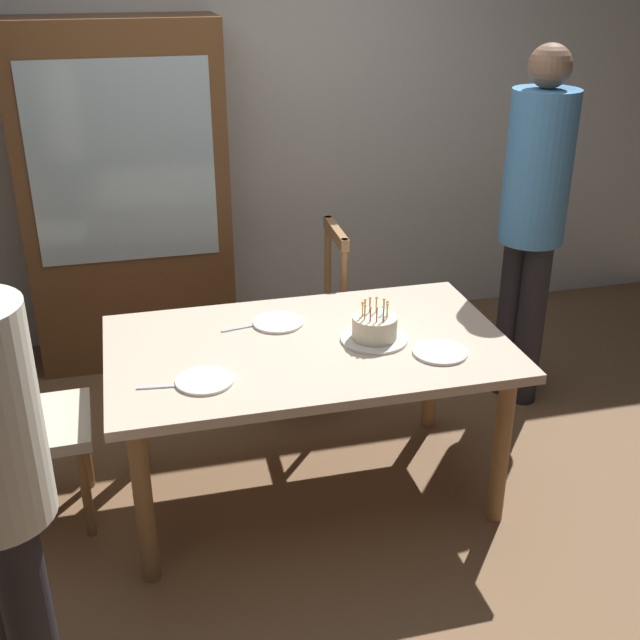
# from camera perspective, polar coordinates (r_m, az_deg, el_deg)

# --- Properties ---
(ground) EXTENTS (6.40, 6.40, 0.00)m
(ground) POSITION_cam_1_polar(r_m,az_deg,el_deg) (3.64, -0.78, -12.10)
(ground) COLOR brown
(back_wall) EXTENTS (6.40, 0.10, 2.60)m
(back_wall) POSITION_cam_1_polar(r_m,az_deg,el_deg) (4.80, -6.21, 14.13)
(back_wall) COLOR beige
(back_wall) RESTS_ON ground
(dining_table) EXTENTS (1.63, 0.97, 0.73)m
(dining_table) POSITION_cam_1_polar(r_m,az_deg,el_deg) (3.29, -0.85, -3.02)
(dining_table) COLOR beige
(dining_table) RESTS_ON ground
(birthday_cake) EXTENTS (0.28, 0.28, 0.17)m
(birthday_cake) POSITION_cam_1_polar(r_m,az_deg,el_deg) (3.26, 3.94, -0.68)
(birthday_cake) COLOR silver
(birthday_cake) RESTS_ON dining_table
(plate_near_celebrant) EXTENTS (0.22, 0.22, 0.01)m
(plate_near_celebrant) POSITION_cam_1_polar(r_m,az_deg,el_deg) (2.99, -8.29, -4.33)
(plate_near_celebrant) COLOR white
(plate_near_celebrant) RESTS_ON dining_table
(plate_far_side) EXTENTS (0.22, 0.22, 0.01)m
(plate_far_side) POSITION_cam_1_polar(r_m,az_deg,el_deg) (3.42, -3.04, -0.17)
(plate_far_side) COLOR white
(plate_far_side) RESTS_ON dining_table
(plate_near_guest) EXTENTS (0.22, 0.22, 0.01)m
(plate_near_guest) POSITION_cam_1_polar(r_m,az_deg,el_deg) (3.20, 8.63, -2.30)
(plate_near_guest) COLOR white
(plate_near_guest) RESTS_ON dining_table
(fork_near_celebrant) EXTENTS (0.18, 0.04, 0.01)m
(fork_near_celebrant) POSITION_cam_1_polar(r_m,az_deg,el_deg) (2.98, -11.35, -4.72)
(fork_near_celebrant) COLOR silver
(fork_near_celebrant) RESTS_ON dining_table
(fork_far_side) EXTENTS (0.18, 0.05, 0.01)m
(fork_far_side) POSITION_cam_1_polar(r_m,az_deg,el_deg) (3.39, -5.66, -0.54)
(fork_far_side) COLOR silver
(fork_far_side) RESTS_ON dining_table
(chair_spindle_back) EXTENTS (0.46, 0.46, 0.95)m
(chair_spindle_back) POSITION_cam_1_polar(r_m,az_deg,el_deg) (4.10, -1.20, -0.01)
(chair_spindle_back) COLOR #9E7042
(chair_spindle_back) RESTS_ON ground
(chair_upholstered) EXTENTS (0.46, 0.45, 0.95)m
(chair_upholstered) POSITION_cam_1_polar(r_m,az_deg,el_deg) (3.40, -21.53, -6.14)
(chair_upholstered) COLOR beige
(chair_upholstered) RESTS_ON ground
(person_guest) EXTENTS (0.32, 0.32, 1.82)m
(person_guest) POSITION_cam_1_polar(r_m,az_deg,el_deg) (4.06, 15.10, 7.73)
(person_guest) COLOR #262328
(person_guest) RESTS_ON ground
(china_cabinet) EXTENTS (1.10, 0.45, 1.90)m
(china_cabinet) POSITION_cam_1_polar(r_m,az_deg,el_deg) (4.55, -13.74, 8.47)
(china_cabinet) COLOR brown
(china_cabinet) RESTS_ON ground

